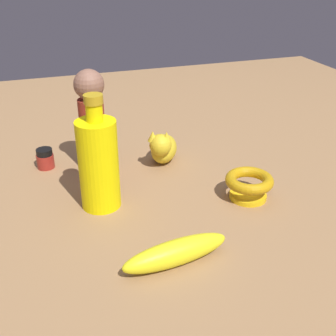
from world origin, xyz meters
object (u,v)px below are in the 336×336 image
(cat_figurine, at_px, (163,147))
(person_figure_adult, at_px, (92,119))
(bowl, at_px, (249,184))
(banana, at_px, (176,253))
(bottle_tall, at_px, (98,163))
(nail_polish_jar, at_px, (45,159))

(cat_figurine, height_order, person_figure_adult, person_figure_adult)
(bowl, distance_m, person_figure_adult, 0.37)
(banana, bearing_deg, bottle_tall, 102.57)
(cat_figurine, bearing_deg, bottle_tall, -50.97)
(bowl, relative_size, cat_figurine, 0.79)
(person_figure_adult, xyz_separation_m, nail_polish_jar, (-0.04, -0.11, -0.10))
(banana, bearing_deg, cat_figurine, 67.32)
(cat_figurine, xyz_separation_m, nail_polish_jar, (-0.06, -0.27, -0.02))
(bottle_tall, bearing_deg, cat_figurine, 129.03)
(bottle_tall, distance_m, nail_polish_jar, 0.24)
(banana, distance_m, nail_polish_jar, 0.46)
(bottle_tall, height_order, bowl, bottle_tall)
(bowl, xyz_separation_m, cat_figurine, (-0.21, -0.12, 0.01))
(banana, bearing_deg, nail_polish_jar, 104.44)
(bowl, relative_size, banana, 0.53)
(banana, xyz_separation_m, person_figure_adult, (-0.38, -0.07, 0.10))
(bottle_tall, bearing_deg, person_figure_adult, 174.03)
(bottle_tall, relative_size, bowl, 2.33)
(cat_figurine, height_order, banana, cat_figurine)
(bottle_tall, xyz_separation_m, nail_polish_jar, (-0.21, -0.09, -0.07))
(person_figure_adult, relative_size, nail_polish_jar, 4.99)
(person_figure_adult, bearing_deg, nail_polish_jar, -112.02)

